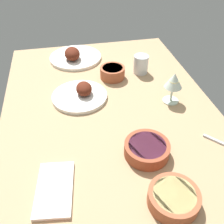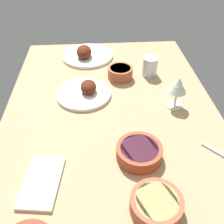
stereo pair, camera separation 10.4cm
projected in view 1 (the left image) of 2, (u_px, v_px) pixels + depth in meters
dining_table at (112, 119)px, 106.80cm from camera, size 140.00×90.00×4.00cm
plate_center_main at (75, 56)px, 141.74cm from camera, size 28.51×28.51×7.78cm
plate_near_viewer at (81, 94)px, 114.39cm from camera, size 24.63×24.63×6.82cm
bowl_potatoes at (112, 72)px, 126.49cm from camera, size 12.19×12.19×5.68cm
bowl_onions at (147, 149)px, 88.00cm from camera, size 15.71×15.71×4.70cm
bowl_pasta at (174, 198)px, 73.45cm from camera, size 15.03×15.03×4.69cm
wine_glass at (174, 82)px, 107.02cm from camera, size 7.60×7.60×14.00cm
water_tumbler at (141, 64)px, 129.42cm from camera, size 7.35×7.35×9.29cm
folded_napkin at (55, 189)px, 78.02cm from camera, size 20.86×13.43×1.20cm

